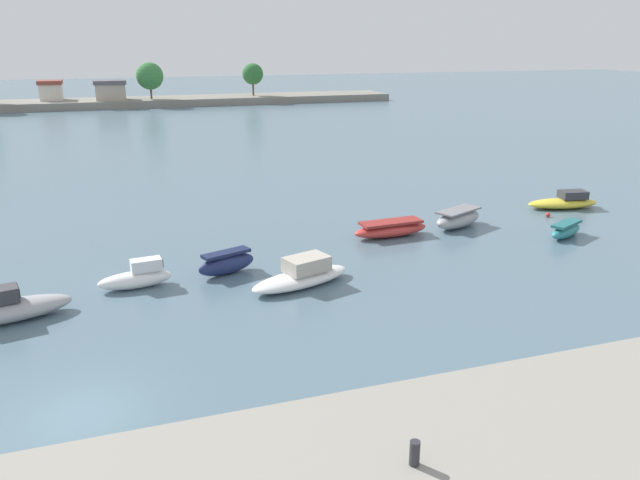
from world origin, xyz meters
TOP-DOWN VIEW (x-y plane):
  - ground_plane at (0.00, 0.00)m, footprint 400.00×400.00m
  - mooring_bollard at (7.72, -8.60)m, footprint 0.25×0.25m
  - moored_boat_1 at (-3.27, 8.58)m, footprint 5.63×2.85m
  - moored_boat_2 at (2.35, 10.81)m, footprint 3.72×1.55m
  - moored_boat_3 at (6.92, 11.27)m, footprint 3.38×1.96m
  - moored_boat_4 at (10.22, 8.47)m, footprint 5.87×3.44m
  - moored_boat_5 at (17.87, 14.52)m, footprint 5.04×1.80m
  - moored_boat_6 at (22.93, 14.96)m, footprint 4.45×3.18m
  - moored_boat_7 at (28.17, 10.86)m, footprint 3.34×2.28m
  - moored_boat_8 at (32.88, 16.79)m, footprint 5.52×2.71m
  - mooring_buoy_3 at (30.15, 15.08)m, footprint 0.32×0.32m
  - distant_shoreline at (-5.55, 103.61)m, footprint 112.37×10.95m

SIDE VIEW (x-z plane):
  - ground_plane at x=0.00m, z-range 0.00..0.00m
  - mooring_buoy_3 at x=30.15m, z-range 0.00..0.32m
  - moored_boat_8 at x=32.88m, z-range -0.18..1.08m
  - moored_boat_7 at x=28.17m, z-range -0.02..0.94m
  - moored_boat_5 at x=17.87m, z-range -0.02..0.97m
  - moored_boat_4 at x=10.22m, z-range -0.20..1.26m
  - moored_boat_2 at x=2.35m, z-range -0.18..1.24m
  - moored_boat_1 at x=-3.27m, z-range -0.23..1.36m
  - moored_boat_6 at x=22.93m, z-range -0.02..1.19m
  - moored_boat_3 at x=6.92m, z-range -0.03..1.21m
  - distant_shoreline at x=-5.55m, z-range -2.39..6.64m
  - mooring_bollard at x=7.72m, z-range 2.43..3.05m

